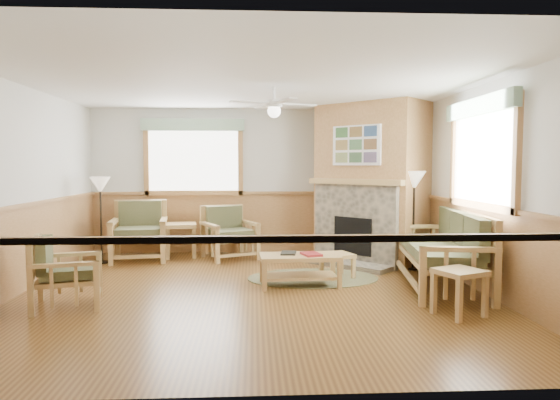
{
  "coord_description": "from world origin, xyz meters",
  "views": [
    {
      "loc": [
        0.02,
        -6.47,
        1.65
      ],
      "look_at": [
        0.4,
        0.7,
        1.15
      ],
      "focal_mm": 32.0,
      "sensor_mm": 36.0,
      "label": 1
    }
  ],
  "objects_px": {
    "armchair_left": "(67,271)",
    "end_table_sofa": "(459,293)",
    "end_table_chairs": "(181,240)",
    "floor_lamp_left": "(101,220)",
    "armchair_back_right": "(230,232)",
    "coffee_table": "(300,270)",
    "armchair_back_left": "(139,231)",
    "footstool": "(337,265)",
    "sofa": "(439,249)",
    "floor_lamp_right": "(414,220)"
  },
  "relations": [
    {
      "from": "armchair_left",
      "to": "end_table_sofa",
      "type": "distance_m",
      "value": 4.48
    },
    {
      "from": "armchair_left",
      "to": "end_table_chairs",
      "type": "relative_size",
      "value": 1.36
    },
    {
      "from": "end_table_sofa",
      "to": "floor_lamp_left",
      "type": "xyz_separation_m",
      "value": [
        -4.82,
        3.22,
        0.47
      ]
    },
    {
      "from": "armchair_back_right",
      "to": "armchair_left",
      "type": "relative_size",
      "value": 1.11
    },
    {
      "from": "coffee_table",
      "to": "end_table_chairs",
      "type": "distance_m",
      "value": 2.99
    },
    {
      "from": "armchair_back_left",
      "to": "armchair_back_right",
      "type": "bearing_deg",
      "value": -3.98
    },
    {
      "from": "end_table_chairs",
      "to": "footstool",
      "type": "bearing_deg",
      "value": -35.21
    },
    {
      "from": "armchair_left",
      "to": "footstool",
      "type": "relative_size",
      "value": 2.01
    },
    {
      "from": "sofa",
      "to": "end_table_chairs",
      "type": "distance_m",
      "value": 4.51
    },
    {
      "from": "sofa",
      "to": "armchair_back_left",
      "type": "xyz_separation_m",
      "value": [
        -4.52,
        2.08,
        0.0
      ]
    },
    {
      "from": "armchair_back_right",
      "to": "coffee_table",
      "type": "bearing_deg",
      "value": -88.07
    },
    {
      "from": "armchair_back_right",
      "to": "coffee_table",
      "type": "distance_m",
      "value": 2.36
    },
    {
      "from": "armchair_back_left",
      "to": "armchair_back_right",
      "type": "distance_m",
      "value": 1.57
    },
    {
      "from": "sofa",
      "to": "floor_lamp_left",
      "type": "distance_m",
      "value": 5.43
    },
    {
      "from": "sofa",
      "to": "floor_lamp_left",
      "type": "relative_size",
      "value": 1.52
    },
    {
      "from": "armchair_back_right",
      "to": "armchair_left",
      "type": "xyz_separation_m",
      "value": [
        -1.76,
        -2.93,
        -0.05
      ]
    },
    {
      "from": "armchair_left",
      "to": "end_table_chairs",
      "type": "bearing_deg",
      "value": -30.13
    },
    {
      "from": "floor_lamp_left",
      "to": "footstool",
      "type": "bearing_deg",
      "value": -18.9
    },
    {
      "from": "floor_lamp_left",
      "to": "end_table_chairs",
      "type": "bearing_deg",
      "value": 21.32
    },
    {
      "from": "armchair_back_right",
      "to": "floor_lamp_right",
      "type": "relative_size",
      "value": 0.59
    },
    {
      "from": "sofa",
      "to": "end_table_sofa",
      "type": "relative_size",
      "value": 4.33
    },
    {
      "from": "armchair_back_right",
      "to": "armchair_back_left",
      "type": "bearing_deg",
      "value": 158.8
    },
    {
      "from": "floor_lamp_left",
      "to": "floor_lamp_right",
      "type": "distance_m",
      "value": 5.16
    },
    {
      "from": "end_table_chairs",
      "to": "end_table_sofa",
      "type": "relative_size",
      "value": 1.18
    },
    {
      "from": "armchair_back_left",
      "to": "armchair_left",
      "type": "bearing_deg",
      "value": -101.42
    },
    {
      "from": "floor_lamp_right",
      "to": "coffee_table",
      "type": "bearing_deg",
      "value": -151.73
    },
    {
      "from": "armchair_left",
      "to": "floor_lamp_right",
      "type": "distance_m",
      "value": 5.08
    },
    {
      "from": "sofa",
      "to": "footstool",
      "type": "relative_size",
      "value": 5.41
    },
    {
      "from": "coffee_table",
      "to": "footstool",
      "type": "distance_m",
      "value": 0.77
    },
    {
      "from": "armchair_back_right",
      "to": "armchair_left",
      "type": "bearing_deg",
      "value": -145.69
    },
    {
      "from": "footstool",
      "to": "armchair_back_left",
      "type": "bearing_deg",
      "value": 154.72
    },
    {
      "from": "end_table_chairs",
      "to": "floor_lamp_right",
      "type": "height_order",
      "value": "floor_lamp_right"
    },
    {
      "from": "sofa",
      "to": "footstool",
      "type": "xyz_separation_m",
      "value": [
        -1.31,
        0.56,
        -0.33
      ]
    },
    {
      "from": "end_table_sofa",
      "to": "footstool",
      "type": "bearing_deg",
      "value": 118.05
    },
    {
      "from": "armchair_back_left",
      "to": "coffee_table",
      "type": "height_order",
      "value": "armchair_back_left"
    },
    {
      "from": "sofa",
      "to": "end_table_chairs",
      "type": "relative_size",
      "value": 3.66
    },
    {
      "from": "coffee_table",
      "to": "footstool",
      "type": "bearing_deg",
      "value": 36.35
    },
    {
      "from": "end_table_chairs",
      "to": "end_table_sofa",
      "type": "bearing_deg",
      "value": -46.2
    },
    {
      "from": "footstool",
      "to": "end_table_chairs",
      "type": "bearing_deg",
      "value": 144.79
    },
    {
      "from": "armchair_back_left",
      "to": "coffee_table",
      "type": "xyz_separation_m",
      "value": [
        2.62,
        -2.01,
        -0.3
      ]
    },
    {
      "from": "end_table_sofa",
      "to": "end_table_chairs",
      "type": "bearing_deg",
      "value": 133.8
    },
    {
      "from": "armchair_left",
      "to": "coffee_table",
      "type": "distance_m",
      "value": 2.94
    },
    {
      "from": "sofa",
      "to": "armchair_back_left",
      "type": "relative_size",
      "value": 2.17
    },
    {
      "from": "armchair_left",
      "to": "footstool",
      "type": "xyz_separation_m",
      "value": [
        3.41,
        1.31,
        -0.24
      ]
    },
    {
      "from": "armchair_back_right",
      "to": "floor_lamp_right",
      "type": "distance_m",
      "value": 3.16
    },
    {
      "from": "armchair_back_right",
      "to": "armchair_left",
      "type": "distance_m",
      "value": 3.41
    },
    {
      "from": "armchair_left",
      "to": "end_table_sofa",
      "type": "relative_size",
      "value": 1.61
    },
    {
      "from": "armchair_left",
      "to": "end_table_chairs",
      "type": "height_order",
      "value": "armchair_left"
    },
    {
      "from": "end_table_chairs",
      "to": "armchair_back_right",
      "type": "bearing_deg",
      "value": -11.27
    },
    {
      "from": "end_table_sofa",
      "to": "floor_lamp_right",
      "type": "relative_size",
      "value": 0.33
    }
  ]
}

